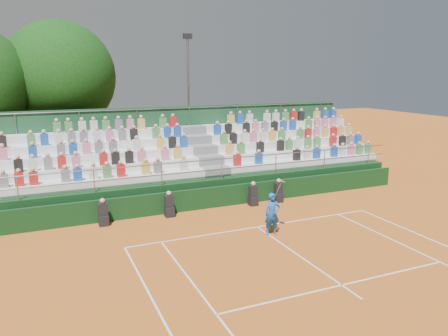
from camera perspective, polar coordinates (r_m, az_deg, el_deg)
name	(u,v)px	position (r m, az deg, el deg)	size (l,w,h in m)	color
ground	(257,227)	(18.35, 4.39, -7.70)	(90.00, 90.00, 0.00)	#BF5F1F
courtside_wall	(226,196)	(20.93, 0.33, -3.64)	(20.00, 0.15, 1.00)	black
line_officials	(205,202)	(20.09, -2.43, -4.43)	(8.84, 0.40, 1.19)	black
grandstand	(203,170)	(23.69, -2.79, -0.23)	(20.00, 5.20, 4.40)	black
tennis_player	(272,214)	(17.35, 6.33, -5.97)	(0.87, 0.50, 2.22)	#1750B2
tree_east	(60,77)	(27.36, -20.65, 11.10)	(6.31, 6.31, 9.18)	#3A2515
floodlight_mast	(188,89)	(30.78, -4.67, 10.20)	(0.60, 0.25, 8.80)	gray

